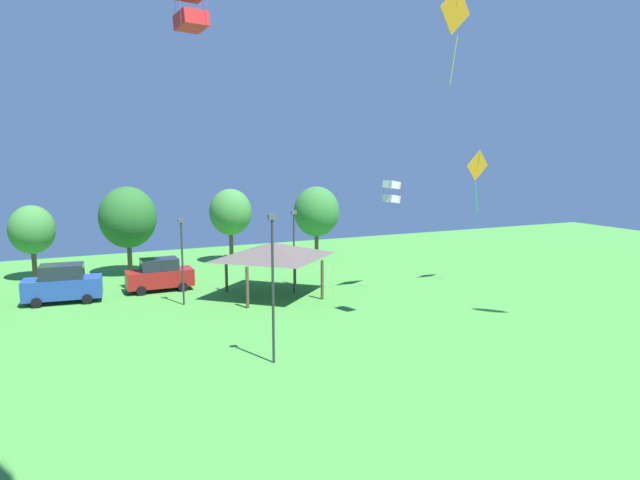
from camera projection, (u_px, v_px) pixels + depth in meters
The scene contains 14 objects.
kite_flying_1 at pixel (191, 5), 32.12m from camera, with size 1.86×1.95×2.75m.
kite_flying_3 at pixel (455, 13), 33.51m from camera, with size 2.69×0.71×5.55m.
kite_flying_5 at pixel (391, 192), 31.42m from camera, with size 0.92×0.88×1.26m.
kite_flying_6 at pixel (477, 168), 40.32m from camera, with size 2.17×0.49×4.42m.
parked_car_third_from_left at pixel (63, 284), 36.30m from camera, with size 4.87×2.47×2.47m.
parked_car_rightmost_in_row at pixel (160, 275), 39.44m from camera, with size 4.47×2.01×2.27m.
park_pavilion at pixel (273, 250), 37.83m from camera, with size 6.58×6.07×3.60m.
light_post_1 at pixel (294, 247), 38.41m from camera, with size 0.36×0.20×5.66m.
light_post_2 at pixel (273, 281), 25.38m from camera, with size 0.36×0.20×6.80m.
light_post_3 at pixel (182, 256), 35.43m from camera, with size 0.36×0.20×5.45m.
treeline_tree_2 at pixel (32, 230), 42.67m from camera, with size 3.32×3.32×5.63m.
treeline_tree_3 at pixel (128, 217), 44.23m from camera, with size 4.34×4.34×6.93m.
treeline_tree_4 at pixel (231, 212), 49.26m from camera, with size 3.64×3.64×6.44m.
treeline_tree_5 at pixel (317, 212), 51.38m from camera, with size 4.10×4.10×6.53m.
Camera 1 is at (-5.36, 3.31, 9.41)m, focal length 32.00 mm.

